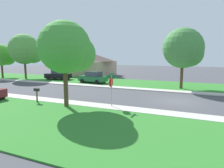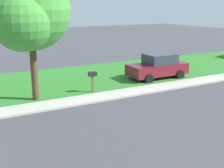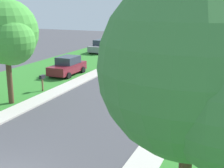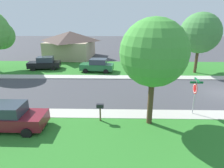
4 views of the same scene
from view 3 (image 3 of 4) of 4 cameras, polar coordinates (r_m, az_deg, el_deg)
sidewalk_east at (r=21.29m, az=12.43°, el=-3.81°), size 1.40×56.00×0.10m
sidewalk_west at (r=24.61m, az=-9.59°, el=-1.16°), size 1.40×56.00×0.10m
lawn_west at (r=27.35m, az=-17.96°, el=-0.10°), size 8.00×56.00×0.08m
car_green_near_corner at (r=21.55m, az=19.58°, el=-1.81°), size 2.38×4.47×1.76m
car_grey_kerbside_mid at (r=42.51m, az=-1.96°, el=6.80°), size 2.20×4.38×1.76m
car_maroon_far_down_street at (r=29.61m, az=-8.04°, el=3.22°), size 2.07×4.31×1.76m
tree_across_left at (r=8.14m, az=15.87°, el=1.58°), size 5.25×4.88×7.50m
tree_sidewalk_near at (r=21.08m, az=-18.43°, el=8.53°), size 4.47×4.16×6.91m
mailbox at (r=24.40m, az=-12.50°, el=0.89°), size 0.26×0.49×1.31m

